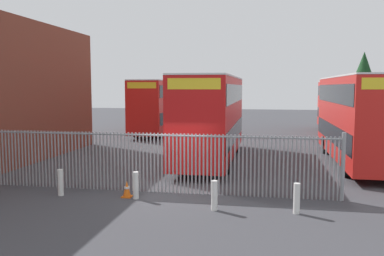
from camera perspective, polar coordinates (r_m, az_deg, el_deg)
The scene contains 12 objects.
ground_plane at distance 22.89m, azimuth 1.80°, elevation -4.00°, with size 100.00×100.00×0.00m, color #3D3D42.
palisade_fence at distance 15.12m, azimuth -5.53°, elevation -4.53°, with size 13.50×0.14×2.35m.
double_decker_bus_near_gate at distance 22.14m, azimuth 22.19°, elevation 1.56°, with size 2.54×10.81×4.42m.
double_decker_bus_behind_fence_left at distance 21.46m, azimuth 2.78°, elevation 1.86°, with size 2.54×10.81×4.42m.
double_decker_bus_behind_fence_right at distance 34.44m, azimuth -4.34°, elevation 3.30°, with size 2.54×10.81×4.42m.
double_decker_bus_far_back at distance 35.83m, azimuth 20.16°, elevation 3.06°, with size 2.54×10.81×4.42m.
bollard_near_left at distance 15.42m, azimuth -17.89°, elevation -7.25°, with size 0.20×0.20×0.95m, color silver.
bollard_center_front at distance 14.40m, azimuth -7.86°, elevation -7.94°, with size 0.20×0.20×0.95m, color silver.
bollard_near_right at distance 13.00m, azimuth 3.15°, elevation -9.40°, with size 0.20×0.20×0.95m, color silver.
bollard_far_right at distance 13.05m, azimuth 14.42°, elevation -9.52°, with size 0.20×0.20×0.95m, color silver.
traffic_cone_by_gate at distance 14.70m, azimuth -9.09°, elevation -8.42°, with size 0.34×0.34×0.59m.
tree_tall_back at distance 39.33m, azimuth 22.83°, elevation 6.14°, with size 3.51×3.51×6.98m.
Camera 1 is at (3.34, -14.31, 3.86)m, focal length 38.17 mm.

